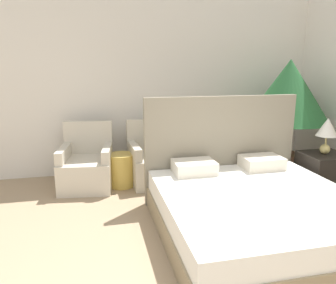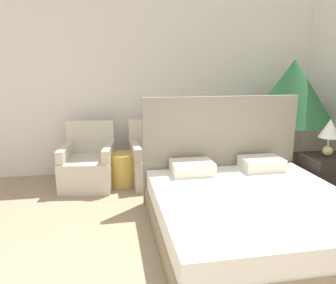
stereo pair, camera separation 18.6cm
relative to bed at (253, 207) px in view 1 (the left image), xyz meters
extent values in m
cube|color=silver|center=(-0.59, 2.25, 1.19)|extent=(10.00, 0.06, 2.90)
cube|color=#8C7A5B|center=(0.00, -0.10, -0.15)|extent=(1.88, 1.92, 0.23)
cube|color=white|center=(0.00, -0.10, 0.07)|extent=(1.84, 1.88, 0.22)
cube|color=gray|center=(0.00, 0.89, 0.38)|extent=(1.91, 0.06, 1.29)
cube|color=silver|center=(-0.42, 0.64, 0.25)|extent=(0.47, 0.35, 0.14)
cube|color=silver|center=(0.42, 0.64, 0.25)|extent=(0.47, 0.35, 0.14)
cube|color=beige|center=(-1.65, 1.62, -0.06)|extent=(0.76, 0.78, 0.41)
cube|color=beige|center=(-1.61, 1.93, 0.38)|extent=(0.68, 0.15, 0.47)
cube|color=beige|center=(-1.93, 1.65, 0.23)|extent=(0.18, 0.63, 0.17)
cube|color=beige|center=(-1.36, 1.58, 0.23)|extent=(0.18, 0.63, 0.17)
cube|color=beige|center=(-0.70, 1.62, -0.06)|extent=(0.72, 0.73, 0.41)
cube|color=beige|center=(-0.72, 1.93, 0.38)|extent=(0.68, 0.10, 0.47)
cube|color=beige|center=(-0.99, 1.60, 0.23)|extent=(0.14, 0.63, 0.17)
cube|color=beige|center=(-0.41, 1.63, 0.23)|extent=(0.14, 0.63, 0.17)
cylinder|color=brown|center=(1.25, 1.49, -0.09)|extent=(0.45, 0.45, 0.35)
cylinder|color=brown|center=(1.25, 1.49, 0.33)|extent=(0.06, 0.06, 0.48)
cone|color=#235B2D|center=(1.25, 1.49, 1.02)|extent=(1.19, 1.19, 0.90)
cube|color=black|center=(1.28, 0.62, 0.02)|extent=(0.53, 0.50, 0.57)
sphere|color=tan|center=(1.27, 0.64, 0.37)|extent=(0.12, 0.12, 0.12)
cylinder|color=tan|center=(1.27, 0.64, 0.48)|extent=(0.02, 0.02, 0.11)
cone|color=silver|center=(1.27, 0.64, 0.65)|extent=(0.26, 0.26, 0.23)
cylinder|color=gold|center=(-1.17, 1.59, -0.04)|extent=(0.37, 0.37, 0.46)
camera|label=1|loc=(-1.50, -2.77, 1.40)|focal=35.00mm
camera|label=2|loc=(-1.32, -2.80, 1.40)|focal=35.00mm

